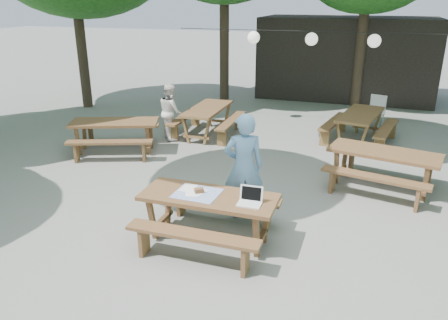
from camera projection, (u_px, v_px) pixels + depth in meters
ground at (262, 223)px, 7.12m from camera, size 80.00×80.00×0.00m
pavilion at (346, 57)px, 15.80m from camera, size 6.00×3.00×2.80m
main_picnic_table at (209, 217)px, 6.50m from camera, size 2.00×1.58×0.75m
picnic_table_nw at (115, 136)px, 10.27m from camera, size 2.33×2.15×0.75m
picnic_table_ne at (382, 169)px, 8.31m from camera, size 2.19×1.95×0.75m
picnic_table_far_w at (207, 121)px, 11.52m from camera, size 1.59×2.01×0.75m
picnic_table_far_e at (359, 127)px, 10.96m from camera, size 1.91×2.16×0.75m
woman at (244, 167)px, 7.06m from camera, size 0.76×0.64×1.77m
second_person at (171, 112)px, 11.14m from camera, size 0.86×0.88×1.42m
plastic_chair at (374, 119)px, 12.22m from camera, size 0.56×0.56×0.90m
laptop at (250, 199)px, 6.10m from camera, size 0.34×0.27×0.24m
tabletop_clutter at (197, 192)px, 6.43m from camera, size 0.67×0.57×0.08m
paper_lanterns at (312, 39)px, 11.66m from camera, size 9.00×0.34×0.38m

